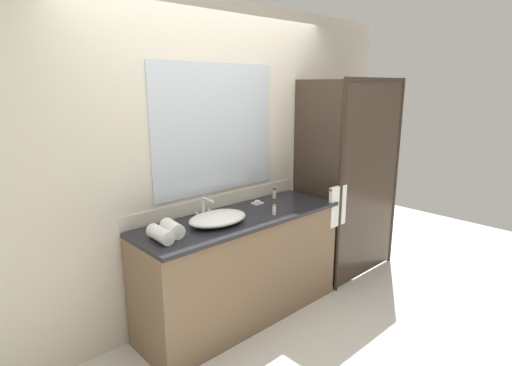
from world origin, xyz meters
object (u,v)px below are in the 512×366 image
object	(u,v)px
soap_dish	(257,202)
amenity_bottle_conditioner	(274,210)
faucet	(204,211)
rolled_towel_near_edge	(160,234)
amenity_bottle_lotion	(274,194)
rolled_towel_middle	(172,229)
sink_basin	(218,218)

from	to	relation	value
soap_dish	amenity_bottle_conditioner	distance (m)	0.34
faucet	rolled_towel_near_edge	bearing A→B (deg)	-158.50
amenity_bottle_lotion	faucet	bearing A→B (deg)	-177.83
faucet	rolled_towel_middle	distance (m)	0.43
soap_dish	amenity_bottle_conditioner	bearing A→B (deg)	-108.94
amenity_bottle_conditioner	amenity_bottle_lotion	bearing A→B (deg)	44.45
faucet	amenity_bottle_lotion	world-z (taller)	faucet
amenity_bottle_lotion	amenity_bottle_conditioner	bearing A→B (deg)	-135.55
sink_basin	amenity_bottle_lotion	size ratio (longest dim) A/B	5.28
rolled_towel_middle	rolled_towel_near_edge	bearing A→B (deg)	-166.25
amenity_bottle_conditioner	rolled_towel_near_edge	size ratio (longest dim) A/B	0.38
faucet	rolled_towel_near_edge	xyz separation A→B (m)	(-0.50, -0.20, -0.01)
faucet	amenity_bottle_conditioner	world-z (taller)	faucet
amenity_bottle_lotion	rolled_towel_middle	world-z (taller)	rolled_towel_middle
faucet	amenity_bottle_lotion	xyz separation A→B (m)	(0.83, 0.03, -0.02)
faucet	rolled_towel_middle	bearing A→B (deg)	-156.47
soap_dish	amenity_bottle_lotion	size ratio (longest dim) A/B	1.10
soap_dish	rolled_towel_near_edge	xyz separation A→B (m)	(-1.08, -0.20, 0.03)
amenity_bottle_conditioner	rolled_towel_near_edge	distance (m)	0.98
faucet	rolled_towel_near_edge	world-z (taller)	faucet
amenity_bottle_lotion	amenity_bottle_conditioner	size ratio (longest dim) A/B	1.04
rolled_towel_near_edge	rolled_towel_middle	bearing A→B (deg)	13.75
rolled_towel_middle	sink_basin	bearing A→B (deg)	-0.59
amenity_bottle_conditioner	rolled_towel_middle	world-z (taller)	rolled_towel_middle
rolled_towel_middle	faucet	bearing A→B (deg)	23.53
soap_dish	rolled_towel_middle	world-z (taller)	rolled_towel_middle
faucet	soap_dish	xyz separation A→B (m)	(0.58, -0.00, -0.05)
soap_dish	amenity_bottle_conditioner	world-z (taller)	amenity_bottle_conditioner
faucet	amenity_bottle_conditioner	size ratio (longest dim) A/B	1.99
amenity_bottle_lotion	rolled_towel_near_edge	size ratio (longest dim) A/B	0.40
faucet	soap_dish	size ratio (longest dim) A/B	1.73
amenity_bottle_lotion	sink_basin	bearing A→B (deg)	-165.93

